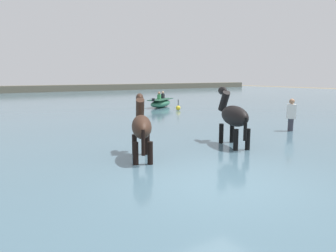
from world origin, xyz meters
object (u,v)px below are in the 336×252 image
at_px(horse_trailing_black, 233,117).
at_px(boat_near_port, 161,103).
at_px(horse_lead_dark_bay, 141,128).
at_px(channel_buoy, 178,108).
at_px(person_wading_mid, 291,119).

relative_size(horse_trailing_black, boat_near_port, 0.78).
distance_m(horse_lead_dark_bay, boat_near_port, 13.45).
xyz_separation_m(horse_lead_dark_bay, horse_trailing_black, (2.99, -0.15, 0.08)).
bearing_deg(boat_near_port, channel_buoy, -93.83).
xyz_separation_m(horse_trailing_black, person_wading_mid, (3.69, 0.70, -0.39)).
relative_size(horse_trailing_black, channel_buoy, 3.28).
bearing_deg(channel_buoy, horse_lead_dark_bay, -129.55).
distance_m(person_wading_mid, channel_buoy, 8.40).
xyz_separation_m(horse_lead_dark_bay, channel_buoy, (7.36, 8.92, -0.62)).
bearing_deg(horse_trailing_black, channel_buoy, 64.24).
bearing_deg(horse_lead_dark_bay, horse_trailing_black, -2.81).
bearing_deg(person_wading_mid, channel_buoy, 85.32).
relative_size(horse_lead_dark_bay, boat_near_port, 0.74).
bearing_deg(horse_trailing_black, horse_lead_dark_bay, 177.19).
bearing_deg(horse_lead_dark_bay, channel_buoy, 50.45).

